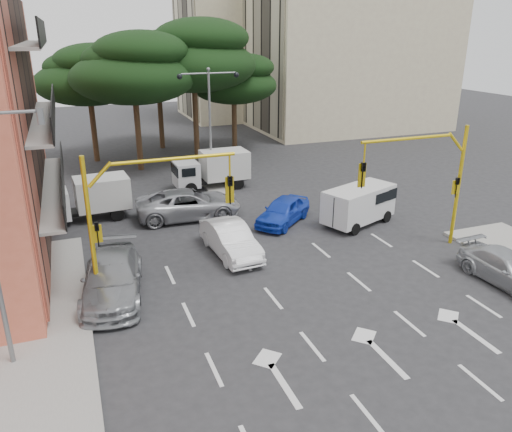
{
  "coord_description": "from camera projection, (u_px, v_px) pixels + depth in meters",
  "views": [
    {
      "loc": [
        -8.9,
        -16.34,
        10.18
      ],
      "look_at": [
        -0.81,
        5.13,
        1.6
      ],
      "focal_mm": 35.0,
      "sensor_mm": 36.0,
      "label": 1
    }
  ],
  "objects": [
    {
      "name": "ground",
      "position": [
        317.0,
        290.0,
        20.83
      ],
      "size": [
        120.0,
        120.0,
        0.0
      ],
      "primitive_type": "plane",
      "color": "#28282B",
      "rests_on": "ground"
    },
    {
      "name": "sidewalk_left",
      "position": [
        6.0,
        428.0,
        13.49
      ],
      "size": [
        5.0,
        26.0,
        0.15
      ],
      "primitive_type": "cube",
      "color": "gray",
      "rests_on": "ground"
    },
    {
      "name": "median_strip",
      "position": [
        212.0,
        184.0,
        34.82
      ],
      "size": [
        1.4,
        6.0,
        0.15
      ],
      "primitive_type": "cube",
      "color": "gray",
      "rests_on": "ground"
    },
    {
      "name": "apartment_beige_near",
      "position": [
        351.0,
        38.0,
        52.19
      ],
      "size": [
        20.2,
        12.15,
        18.7
      ],
      "color": "#C3B392",
      "rests_on": "ground"
    },
    {
      "name": "apartment_beige_far",
      "position": [
        249.0,
        46.0,
        60.74
      ],
      "size": [
        16.2,
        12.15,
        16.7
      ],
      "color": "#C3B392",
      "rests_on": "ground"
    },
    {
      "name": "pine_left_near",
      "position": [
        134.0,
        68.0,
        36.1
      ],
      "size": [
        9.15,
        9.15,
        10.23
      ],
      "color": "#382616",
      "rests_on": "ground"
    },
    {
      "name": "pine_center",
      "position": [
        194.0,
        55.0,
        39.27
      ],
      "size": [
        9.98,
        9.98,
        11.16
      ],
      "color": "#382616",
      "rests_on": "ground"
    },
    {
      "name": "pine_left_far",
      "position": [
        88.0,
        75.0,
        38.86
      ],
      "size": [
        8.32,
        8.32,
        9.3
      ],
      "color": "#382616",
      "rests_on": "ground"
    },
    {
      "name": "pine_right",
      "position": [
        234.0,
        79.0,
        43.07
      ],
      "size": [
        7.49,
        7.49,
        8.37
      ],
      "color": "#382616",
      "rests_on": "ground"
    },
    {
      "name": "pine_back",
      "position": [
        158.0,
        62.0,
        43.23
      ],
      "size": [
        9.15,
        9.15,
        10.23
      ],
      "color": "#382616",
      "rests_on": "ground"
    },
    {
      "name": "signal_mast_right",
      "position": [
        431.0,
        172.0,
        23.46
      ],
      "size": [
        5.79,
        0.37,
        6.0
      ],
      "color": "gold",
      "rests_on": "ground"
    },
    {
      "name": "signal_mast_left",
      "position": [
        138.0,
        206.0,
        18.96
      ],
      "size": [
        5.79,
        0.37,
        6.0
      ],
      "color": "gold",
      "rests_on": "ground"
    },
    {
      "name": "street_lamp_center",
      "position": [
        209.0,
        107.0,
        32.95
      ],
      "size": [
        4.16,
        0.36,
        7.77
      ],
      "color": "slate",
      "rests_on": "median_strip"
    },
    {
      "name": "car_white_hatch",
      "position": [
        230.0,
        239.0,
        23.87
      ],
      "size": [
        1.95,
        4.76,
        1.53
      ],
      "primitive_type": "imported",
      "rotation": [
        0.0,
        0.0,
        0.07
      ],
      "color": "white",
      "rests_on": "ground"
    },
    {
      "name": "car_blue_compact",
      "position": [
        283.0,
        211.0,
        27.77
      ],
      "size": [
        4.37,
        4.11,
        1.46
      ],
      "primitive_type": "imported",
      "rotation": [
        0.0,
        0.0,
        -0.86
      ],
      "color": "#173AC3",
      "rests_on": "ground"
    },
    {
      "name": "car_silver_wagon",
      "position": [
        112.0,
        278.0,
        20.06
      ],
      "size": [
        3.13,
        5.88,
        1.62
      ],
      "primitive_type": "imported",
      "rotation": [
        0.0,
        0.0,
        -0.16
      ],
      "color": "gray",
      "rests_on": "ground"
    },
    {
      "name": "car_silver_cross_a",
      "position": [
        189.0,
        204.0,
        28.55
      ],
      "size": [
        6.12,
        3.13,
        1.65
      ],
      "primitive_type": "imported",
      "rotation": [
        0.0,
        0.0,
        1.5
      ],
      "color": "#A5A7AD",
      "rests_on": "ground"
    },
    {
      "name": "car_silver_parked",
      "position": [
        508.0,
        269.0,
        21.11
      ],
      "size": [
        2.11,
        4.73,
        1.35
      ],
      "primitive_type": "imported",
      "rotation": [
        0.0,
        0.0,
        0.05
      ],
      "color": "#ABAEB3",
      "rests_on": "ground"
    },
    {
      "name": "van_white",
      "position": [
        359.0,
        205.0,
        27.56
      ],
      "size": [
        4.7,
        3.35,
        2.14
      ],
      "primitive_type": null,
      "rotation": [
        0.0,
        0.0,
        -1.2
      ],
      "color": "silver",
      "rests_on": "ground"
    },
    {
      "name": "box_truck_a",
      "position": [
        87.0,
        199.0,
        28.13
      ],
      "size": [
        5.0,
        2.38,
        2.4
      ],
      "primitive_type": null,
      "rotation": [
        0.0,
        0.0,
        1.64
      ],
      "color": "white",
      "rests_on": "ground"
    },
    {
      "name": "box_truck_b",
      "position": [
        212.0,
        170.0,
        33.8
      ],
      "size": [
        5.13,
        2.21,
        2.51
      ],
      "primitive_type": null,
      "rotation": [
        0.0,
        0.0,
        1.58
      ],
      "color": "silver",
      "rests_on": "ground"
    }
  ]
}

